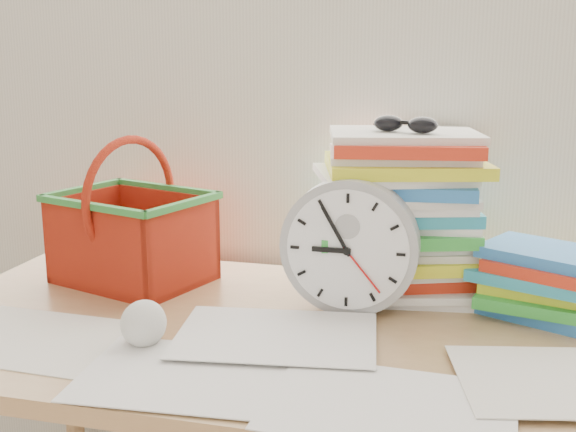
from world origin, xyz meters
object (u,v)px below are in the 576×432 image
(desk, at_px, (302,368))
(paper_stack, at_px, (398,213))
(clock, at_px, (350,247))
(basket, at_px, (132,212))
(book_stack, at_px, (545,281))

(desk, bearing_deg, paper_stack, 60.27)
(clock, distance_m, basket, 0.47)
(paper_stack, xyz_separation_m, basket, (-0.54, -0.07, -0.01))
(paper_stack, distance_m, basket, 0.54)
(desk, xyz_separation_m, paper_stack, (0.14, 0.24, 0.23))
(clock, xyz_separation_m, book_stack, (0.35, 0.08, -0.06))
(book_stack, bearing_deg, clock, -167.38)
(desk, bearing_deg, book_stack, 23.24)
(book_stack, bearing_deg, desk, -156.76)
(paper_stack, height_order, basket, paper_stack)
(desk, bearing_deg, clock, 56.75)
(basket, bearing_deg, book_stack, 18.24)
(paper_stack, distance_m, clock, 0.16)
(desk, distance_m, basket, 0.49)
(paper_stack, relative_size, book_stack, 1.29)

